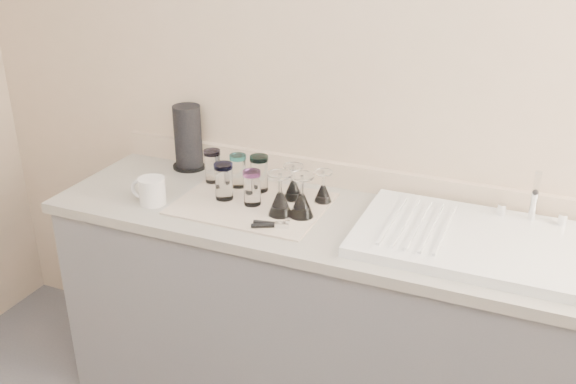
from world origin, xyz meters
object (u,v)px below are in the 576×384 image
at_px(tumbler_blue, 224,181).
at_px(white_mug, 151,191).
at_px(tumbler_lavender, 252,187).
at_px(can_opener, 271,224).
at_px(sink_unit, 482,241).
at_px(goblet_front_right, 302,202).
at_px(tumbler_cyan, 238,170).
at_px(tumbler_purple, 259,173).
at_px(paper_towel_roll, 188,138).
at_px(goblet_front_left, 280,200).
at_px(tumbler_teal, 213,166).
at_px(goblet_back_left, 293,187).
at_px(goblet_back_right, 323,191).

bearing_deg(tumbler_blue, white_mug, -151.22).
relative_size(tumbler_lavender, can_opener, 1.02).
distance_m(sink_unit, goblet_front_right, 0.63).
bearing_deg(goblet_front_right, tumbler_lavender, 174.40).
distance_m(tumbler_cyan, tumbler_lavender, 0.18).
bearing_deg(tumbler_purple, tumbler_blue, -126.75).
xyz_separation_m(tumbler_cyan, white_mug, (-0.24, -0.26, -0.02)).
height_order(tumbler_purple, white_mug, tumbler_purple).
relative_size(goblet_front_right, paper_towel_roll, 0.59).
xyz_separation_m(sink_unit, can_opener, (-0.69, -0.16, -0.00)).
relative_size(tumbler_purple, goblet_front_right, 0.89).
bearing_deg(white_mug, goblet_front_left, 10.45).
relative_size(tumbler_cyan, tumbler_purple, 0.92).
relative_size(sink_unit, tumbler_lavender, 6.13).
height_order(tumbler_teal, goblet_back_left, goblet_back_left).
xyz_separation_m(tumbler_teal, goblet_front_left, (0.37, -0.17, -0.01)).
bearing_deg(tumbler_cyan, can_opener, -45.72).
bearing_deg(goblet_back_left, tumbler_teal, 176.00).
xyz_separation_m(tumbler_teal, goblet_back_left, (0.36, -0.03, -0.02)).
xyz_separation_m(sink_unit, white_mug, (-1.19, -0.15, 0.03)).
distance_m(goblet_back_left, goblet_front_left, 0.14).
relative_size(tumbler_purple, goblet_back_right, 1.18).
bearing_deg(goblet_front_left, goblet_back_left, 93.49).
height_order(goblet_back_left, white_mug, goblet_back_left).
relative_size(tumbler_cyan, tumbler_lavender, 0.99).
distance_m(tumbler_blue, goblet_front_right, 0.33).
distance_m(tumbler_purple, tumbler_blue, 0.15).
xyz_separation_m(tumbler_cyan, goblet_back_right, (0.36, -0.00, -0.03)).
bearing_deg(tumbler_purple, can_opener, -57.46).
distance_m(goblet_back_right, can_opener, 0.29).
height_order(white_mug, paper_towel_roll, paper_towel_roll).
bearing_deg(sink_unit, goblet_front_right, -176.49).
relative_size(tumbler_cyan, goblet_front_right, 0.83).
distance_m(tumbler_teal, white_mug, 0.29).
height_order(goblet_front_left, paper_towel_roll, paper_towel_roll).
height_order(sink_unit, tumbler_blue, sink_unit).
height_order(goblet_back_right, paper_towel_roll, paper_towel_roll).
bearing_deg(tumbler_cyan, tumbler_purple, -2.92).
bearing_deg(white_mug, tumbler_teal, 65.20).
height_order(tumbler_blue, goblet_back_left, tumbler_blue).
xyz_separation_m(tumbler_lavender, goblet_front_right, (0.21, -0.02, -0.01)).
xyz_separation_m(goblet_back_left, can_opener, (0.02, -0.25, -0.04)).
relative_size(tumbler_purple, can_opener, 1.09).
bearing_deg(goblet_back_right, tumbler_teal, 179.64).
height_order(goblet_back_right, goblet_front_left, goblet_front_left).
relative_size(tumbler_cyan, white_mug, 0.91).
bearing_deg(tumbler_blue, goblet_front_right, -4.23).
height_order(can_opener, white_mug, white_mug).
distance_m(tumbler_purple, tumbler_lavender, 0.13).
bearing_deg(tumbler_lavender, sink_unit, 1.25).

